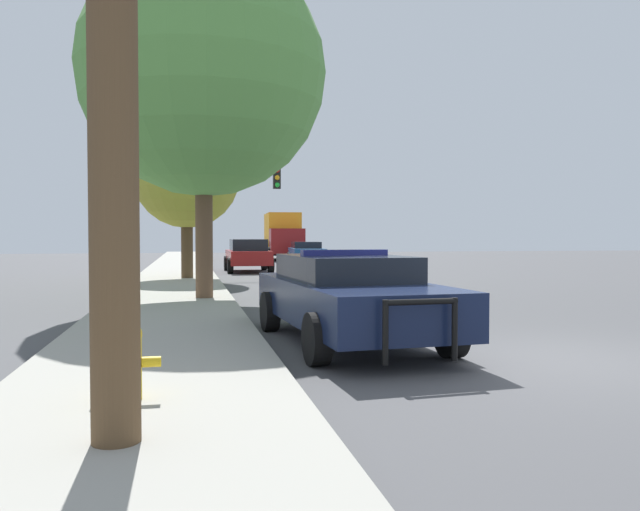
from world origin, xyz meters
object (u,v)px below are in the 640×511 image
box_truck (283,235)px  tree_sidewalk_near (203,74)px  traffic_light (226,194)px  car_background_distant (272,250)px  police_car (348,295)px  tree_sidewalk_mid (187,175)px  car_background_oncoming (306,252)px  fire_hydrant (128,358)px  car_background_midblock (248,255)px

box_truck → tree_sidewalk_near: 28.53m
traffic_light → car_background_distant: bearing=76.6°
police_car → tree_sidewalk_near: 8.15m
tree_sidewalk_near → tree_sidewalk_mid: tree_sidewalk_near is taller
tree_sidewalk_mid → police_car: bearing=-80.0°
car_background_oncoming → fire_hydrant: bearing=80.7°
car_background_oncoming → car_background_midblock: car_background_midblock is taller
traffic_light → box_truck: bearing=74.0°
traffic_light → box_truck: size_ratio=0.68×
police_car → box_truck: (4.14, 33.84, 0.99)m
police_car → car_background_midblock: 19.34m
traffic_light → car_background_distant: 18.47m
car_background_midblock → car_background_distant: bearing=78.4°
car_background_distant → tree_sidewalk_near: (-5.40, -27.92, 4.88)m
police_car → tree_sidewalk_mid: 14.31m
fire_hydrant → box_truck: bearing=79.2°
fire_hydrant → tree_sidewalk_mid: 17.41m
car_background_oncoming → tree_sidewalk_mid: 15.26m
fire_hydrant → traffic_light: 20.02m
police_car → traffic_light: 16.62m
fire_hydrant → car_background_distant: size_ratio=0.16×
car_background_distant → car_background_midblock: 15.14m
police_car → fire_hydrant: police_car is taller
car_background_midblock → tree_sidewalk_mid: 6.91m
car_background_midblock → box_truck: box_truck is taller
fire_hydrant → car_background_midblock: size_ratio=0.18×
police_car → tree_sidewalk_near: bearing=-76.0°
car_background_oncoming → tree_sidewalk_near: size_ratio=0.56×
fire_hydrant → traffic_light: bearing=83.9°
traffic_light → tree_sidewalk_mid: size_ratio=0.80×
car_background_midblock → tree_sidewalk_near: 14.14m
tree_sidewalk_near → tree_sidewalk_mid: size_ratio=1.50×
car_background_distant → box_truck: (0.75, -0.32, 1.02)m
car_background_oncoming → tree_sidewalk_near: 22.29m
traffic_light → tree_sidewalk_near: size_ratio=0.54×
traffic_light → box_truck: (5.00, 17.46, -1.65)m
fire_hydrant → tree_sidewalk_near: tree_sidewalk_near is taller
fire_hydrant → tree_sidewalk_near: (0.95, 9.57, 5.06)m
tree_sidewalk_near → tree_sidewalk_mid: 7.73m
box_truck → tree_sidewalk_mid: (-6.56, -20.08, 2.11)m
police_car → tree_sidewalk_near: size_ratio=0.60×
police_car → car_background_distant: police_car is taller
police_car → box_truck: bearing=-100.9°
car_background_oncoming → car_background_midblock: (-4.19, -7.66, 0.07)m
police_car → box_truck: box_truck is taller
tree_sidewalk_mid → traffic_light: bearing=59.1°
fire_hydrant → box_truck: 37.85m
police_car → traffic_light: (-0.86, 16.38, 2.64)m
police_car → car_background_oncoming: (4.50, 27.00, -0.02)m
fire_hydrant → car_background_distant: car_background_distant is taller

